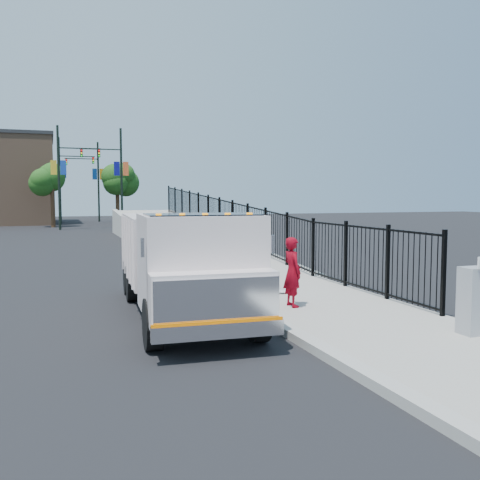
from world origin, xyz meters
name	(u,v)px	position (x,y,z in m)	size (l,w,h in m)	color
ground	(253,314)	(0.00, 0.00, 0.00)	(120.00, 120.00, 0.00)	black
sidewalk	(377,325)	(1.93, -2.00, 0.06)	(3.55, 12.00, 0.12)	#9E998E
curb	(291,332)	(0.00, -2.00, 0.08)	(0.30, 12.00, 0.16)	#ADAAA3
ramp	(182,247)	(2.12, 16.00, 0.00)	(3.95, 24.00, 1.70)	#9E998E
iron_fence	(232,234)	(3.55, 12.00, 0.90)	(0.10, 28.00, 1.80)	black
truck	(183,257)	(-1.54, 0.28, 1.34)	(2.66, 7.05, 2.37)	black
worker	(292,272)	(0.95, -0.04, 0.93)	(0.59, 0.39, 1.61)	maroon
utility_cabinet	(475,301)	(3.10, -3.40, 0.75)	(0.55, 0.40, 1.25)	gray
debris	(281,291)	(1.40, 1.61, 0.17)	(0.41, 0.41, 0.10)	silver
light_pole_0	(63,173)	(-3.35, 32.41, 4.36)	(3.77, 0.22, 8.00)	black
light_pole_1	(118,174)	(0.81, 32.66, 4.36)	(3.78, 0.22, 8.00)	black
light_pole_2	(63,177)	(-3.14, 41.45, 4.36)	(3.77, 0.22, 8.00)	black
light_pole_3	(95,178)	(0.00, 44.77, 4.36)	(3.77, 0.22, 8.00)	black
tree_0	(52,180)	(-4.13, 36.07, 3.93)	(2.39, 2.39, 5.20)	#382314
tree_1	(117,182)	(1.48, 38.81, 3.92)	(2.34, 2.34, 5.17)	#382314
tree_2	(39,183)	(-5.36, 46.10, 3.93)	(2.39, 2.39, 5.19)	#382314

